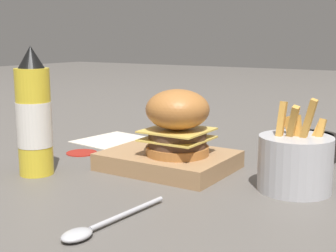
{
  "coord_description": "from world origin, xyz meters",
  "views": [
    {
      "loc": [
        -0.46,
        0.7,
        0.24
      ],
      "look_at": [
        0.0,
        -0.02,
        0.08
      ],
      "focal_mm": 50.0,
      "sensor_mm": 36.0,
      "label": 1
    }
  ],
  "objects_px": {
    "ketchup_bottle": "(34,118)",
    "fries_basket": "(295,162)",
    "side_bowl": "(309,145)",
    "burger": "(177,122)",
    "serving_board": "(168,160)",
    "spoon": "(93,228)"
  },
  "relations": [
    {
      "from": "burger",
      "to": "fries_basket",
      "type": "height_order",
      "value": "same"
    },
    {
      "from": "serving_board",
      "to": "spoon",
      "type": "distance_m",
      "value": 0.31
    },
    {
      "from": "serving_board",
      "to": "ketchup_bottle",
      "type": "distance_m",
      "value": 0.26
    },
    {
      "from": "spoon",
      "to": "fries_basket",
      "type": "bearing_deg",
      "value": 156.77
    },
    {
      "from": "ketchup_bottle",
      "to": "side_bowl",
      "type": "bearing_deg",
      "value": -135.79
    },
    {
      "from": "fries_basket",
      "to": "side_bowl",
      "type": "relative_size",
      "value": 1.35
    },
    {
      "from": "burger",
      "to": "fries_basket",
      "type": "xyz_separation_m",
      "value": [
        -0.22,
        -0.01,
        -0.05
      ]
    },
    {
      "from": "ketchup_bottle",
      "to": "fries_basket",
      "type": "distance_m",
      "value": 0.46
    },
    {
      "from": "spoon",
      "to": "serving_board",
      "type": "bearing_deg",
      "value": -160.34
    },
    {
      "from": "fries_basket",
      "to": "spoon",
      "type": "relative_size",
      "value": 0.81
    },
    {
      "from": "burger",
      "to": "side_bowl",
      "type": "distance_m",
      "value": 0.29
    },
    {
      "from": "side_bowl",
      "to": "burger",
      "type": "bearing_deg",
      "value": 51.36
    },
    {
      "from": "ketchup_bottle",
      "to": "side_bowl",
      "type": "height_order",
      "value": "ketchup_bottle"
    },
    {
      "from": "serving_board",
      "to": "spoon",
      "type": "relative_size",
      "value": 1.22
    },
    {
      "from": "ketchup_bottle",
      "to": "side_bowl",
      "type": "distance_m",
      "value": 0.54
    },
    {
      "from": "fries_basket",
      "to": "serving_board",
      "type": "bearing_deg",
      "value": 0.39
    },
    {
      "from": "burger",
      "to": "spoon",
      "type": "height_order",
      "value": "burger"
    },
    {
      "from": "serving_board",
      "to": "spoon",
      "type": "height_order",
      "value": "serving_board"
    },
    {
      "from": "ketchup_bottle",
      "to": "spoon",
      "type": "bearing_deg",
      "value": 151.22
    },
    {
      "from": "side_bowl",
      "to": "serving_board",
      "type": "bearing_deg",
      "value": 47.14
    },
    {
      "from": "fries_basket",
      "to": "ketchup_bottle",
      "type": "bearing_deg",
      "value": 20.5
    },
    {
      "from": "side_bowl",
      "to": "spoon",
      "type": "distance_m",
      "value": 0.53
    }
  ]
}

